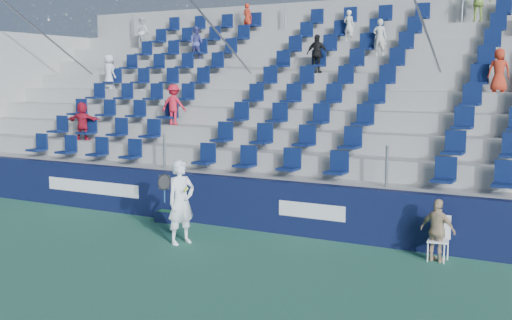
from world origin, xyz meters
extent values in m
plane|color=#2F6E53|center=(0.00, 0.00, 0.00)|extent=(70.00, 70.00, 0.00)
cube|color=#0F1639|center=(0.00, 3.15, 0.60)|extent=(24.00, 0.30, 1.20)
cube|color=white|center=(-5.00, 2.99, 0.62)|extent=(3.20, 0.02, 0.34)
cube|color=white|center=(1.50, 2.99, 0.62)|extent=(1.60, 0.02, 0.34)
cube|color=#9C9C97|center=(0.00, 3.72, 0.60)|extent=(24.00, 0.85, 1.20)
cube|color=#9C9C97|center=(0.00, 4.57, 0.85)|extent=(24.00, 0.85, 1.70)
cube|color=#9C9C97|center=(0.00, 5.42, 1.10)|extent=(24.00, 0.85, 2.20)
cube|color=#9C9C97|center=(0.00, 6.28, 1.35)|extent=(24.00, 0.85, 2.70)
cube|color=#9C9C97|center=(0.00, 7.12, 1.60)|extent=(24.00, 0.85, 3.20)
cube|color=#9C9C97|center=(0.00, 7.97, 1.85)|extent=(24.00, 0.85, 3.70)
cube|color=#9C9C97|center=(0.00, 8.82, 2.10)|extent=(24.00, 0.85, 4.20)
cube|color=#9C9C97|center=(0.00, 9.68, 2.35)|extent=(24.00, 0.85, 4.70)
cube|color=#9C9C97|center=(0.00, 10.52, 2.60)|extent=(24.00, 0.85, 5.20)
cube|color=#9C9C97|center=(0.00, 11.20, 3.10)|extent=(24.00, 0.50, 6.20)
cube|color=#9C9C97|center=(-11.85, 7.12, 2.60)|extent=(0.30, 7.65, 5.20)
cube|color=#0B1944|center=(0.00, 3.72, 1.55)|extent=(16.05, 0.50, 0.70)
cube|color=#0B1944|center=(0.00, 4.57, 2.05)|extent=(16.05, 0.50, 0.70)
cube|color=#0B1944|center=(0.00, 5.42, 2.55)|extent=(16.05, 0.50, 0.70)
cube|color=#0B1944|center=(0.00, 6.28, 3.05)|extent=(16.05, 0.50, 0.70)
cube|color=#0B1944|center=(0.00, 7.12, 3.55)|extent=(16.05, 0.50, 0.70)
cube|color=#0B1944|center=(0.00, 7.97, 4.05)|extent=(16.05, 0.50, 0.70)
cube|color=#0B1944|center=(0.00, 8.82, 4.55)|extent=(16.05, 0.50, 0.70)
cube|color=#0B1944|center=(0.00, 9.68, 5.05)|extent=(16.05, 0.50, 0.70)
cube|color=#0B1944|center=(0.00, 10.52, 5.55)|extent=(16.05, 0.50, 0.70)
cylinder|color=gray|center=(-3.00, 7.12, 4.35)|extent=(0.06, 7.68, 4.55)
cylinder|color=gray|center=(3.00, 7.12, 4.35)|extent=(0.06, 7.68, 4.55)
cylinder|color=gray|center=(-9.80, 7.12, 4.35)|extent=(0.06, 7.68, 4.55)
imported|color=#B32D17|center=(4.69, 7.08, 3.74)|extent=(0.61, 0.50, 1.08)
imported|color=#9DC34E|center=(3.52, 10.47, 5.79)|extent=(0.75, 0.50, 1.18)
imported|color=black|center=(-0.58, 7.92, 4.27)|extent=(0.68, 0.29, 1.15)
imported|color=silver|center=(-7.95, 7.08, 3.78)|extent=(0.65, 0.52, 1.17)
imported|color=red|center=(-6.76, 4.52, 2.27)|extent=(1.11, 0.62, 1.14)
imported|color=beige|center=(1.05, 8.77, 4.74)|extent=(0.43, 0.32, 1.09)
imported|color=silver|center=(-0.25, 9.62, 5.19)|extent=(0.38, 0.27, 0.99)
imported|color=red|center=(-4.44, 10.47, 5.71)|extent=(0.40, 0.28, 1.02)
imported|color=red|center=(-3.98, 5.38, 2.79)|extent=(0.82, 0.55, 1.18)
imported|color=#40448E|center=(-5.51, 8.77, 4.76)|extent=(0.63, 0.54, 1.12)
imported|color=silver|center=(-8.54, 9.62, 5.28)|extent=(0.61, 0.50, 1.16)
imported|color=white|center=(-0.75, 1.22, 0.91)|extent=(0.62, 0.77, 1.82)
cylinder|color=navy|center=(-1.00, 0.97, 1.06)|extent=(0.03, 0.03, 0.28)
torus|color=black|center=(-1.00, 0.97, 1.36)|extent=(0.30, 0.17, 0.28)
plane|color=#262626|center=(-1.00, 0.97, 1.36)|extent=(0.30, 0.16, 0.29)
sphere|color=#B5CD2F|center=(-0.50, 1.02, 1.21)|extent=(0.07, 0.07, 0.07)
sphere|color=#B5CD2F|center=(-0.50, 1.08, 1.24)|extent=(0.07, 0.07, 0.07)
cube|color=white|center=(4.40, 2.55, 0.40)|extent=(0.44, 0.44, 0.04)
cube|color=white|center=(4.40, 2.73, 0.64)|extent=(0.39, 0.09, 0.48)
cylinder|color=white|center=(4.24, 2.39, 0.19)|extent=(0.03, 0.03, 0.38)
cylinder|color=white|center=(4.55, 2.39, 0.19)|extent=(0.03, 0.03, 0.38)
cylinder|color=white|center=(4.24, 2.71, 0.19)|extent=(0.03, 0.03, 0.38)
cylinder|color=white|center=(4.55, 2.71, 0.19)|extent=(0.03, 0.03, 0.38)
imported|color=tan|center=(4.40, 2.50, 0.62)|extent=(0.77, 0.47, 1.23)
cube|color=#0F1738|center=(-2.32, 2.75, 0.14)|extent=(0.52, 0.36, 0.28)
cube|color=#1E662D|center=(-2.32, 2.75, 0.20)|extent=(0.43, 0.26, 0.17)
camera|label=1|loc=(7.23, -9.79, 3.51)|focal=45.00mm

